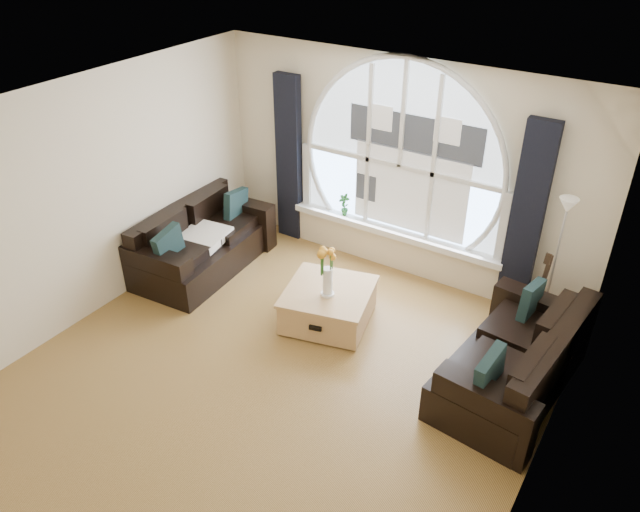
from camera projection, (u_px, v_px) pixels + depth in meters
The scene contains 20 objects.
ground at pixel (272, 383), 6.21m from camera, with size 5.00×5.50×0.01m, color brown.
ceiling at pixel (258, 127), 4.80m from camera, with size 5.00×5.50×0.01m, color silver.
wall_back at pixel (401, 168), 7.48m from camera, with size 5.00×0.01×2.70m, color beige.
wall_left at pixel (81, 204), 6.65m from camera, with size 0.01×5.50×2.70m, color beige.
wall_right at pixel (548, 374), 4.36m from camera, with size 0.01×5.50×2.70m, color beige.
attic_slope at pixel (531, 241), 3.97m from camera, with size 0.92×5.50×0.72m, color silver.
arched_window at pixel (402, 148), 7.32m from camera, with size 2.60×0.06×2.15m, color silver.
window_sill at pixel (393, 232), 7.85m from camera, with size 2.90×0.22×0.08m, color white.
window_frame at pixel (401, 149), 7.30m from camera, with size 2.76×0.08×2.15m, color white.
neighbor_house at pixel (412, 161), 7.30m from camera, with size 1.70×0.02×1.50m, color silver.
curtain_left at pixel (289, 160), 8.24m from camera, with size 0.35×0.12×2.30m, color black.
curtain_right at pixel (526, 220), 6.77m from camera, with size 0.35×0.12×2.30m, color black.
sofa_left at pixel (203, 241), 7.88m from camera, with size 0.93×1.85×0.82m, color black.
sofa_right at pixel (512, 357), 5.95m from camera, with size 0.93×1.86×0.82m, color black.
coffee_chest at pixel (329, 304), 6.98m from camera, with size 0.95×0.95×0.46m, color #A98052.
throw_blanket at pixel (204, 236), 7.77m from camera, with size 0.55×0.55×0.10m, color silver.
vase_flowers at pixel (328, 265), 6.60m from camera, with size 0.24×0.24×0.70m, color white.
floor_lamp at pixel (554, 265), 6.63m from camera, with size 0.24×0.24×1.60m, color #B2B2B2.
guitar at pixel (542, 291), 6.68m from camera, with size 0.36×0.24×1.06m, color #945C28.
potted_plant at pixel (344, 205), 8.09m from camera, with size 0.16×0.11×0.30m, color #1E6023.
Camera 1 is at (2.90, -3.64, 4.34)m, focal length 34.45 mm.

